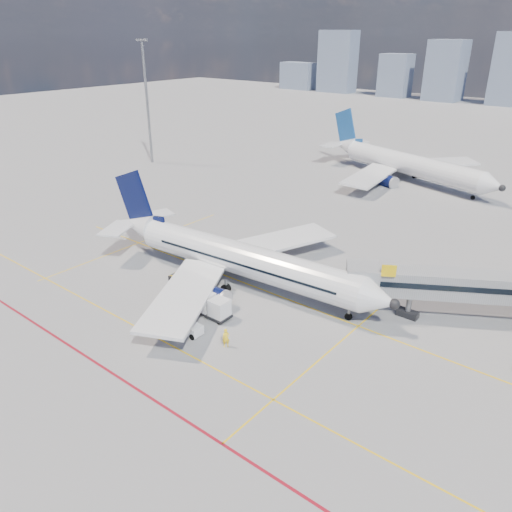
{
  "coord_description": "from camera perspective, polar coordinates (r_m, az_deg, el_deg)",
  "views": [
    {
      "loc": [
        32.72,
        -31.27,
        26.69
      ],
      "look_at": [
        0.99,
        7.88,
        4.0
      ],
      "focal_mm": 35.0,
      "sensor_mm": 36.0,
      "label": 1
    }
  ],
  "objects": [
    {
      "name": "ground",
      "position": [
        52.54,
        -6.3,
        -6.45
      ],
      "size": [
        420.0,
        420.0,
        0.0
      ],
      "primitive_type": "plane",
      "color": "gray",
      "rests_on": "ground"
    },
    {
      "name": "apron_markings",
      "position": [
        50.68,
        -9.91,
        -7.94
      ],
      "size": [
        90.0,
        35.12,
        0.01
      ],
      "color": "yellow",
      "rests_on": "ground"
    },
    {
      "name": "jet_bridge",
      "position": [
        54.15,
        25.39,
        -3.36
      ],
      "size": [
        23.55,
        15.78,
        6.3
      ],
      "color": "gray",
      "rests_on": "ground"
    },
    {
      "name": "main_aircraft",
      "position": [
        56.91,
        -2.55,
        -0.14
      ],
      "size": [
        38.4,
        33.43,
        11.2
      ],
      "rotation": [
        0.0,
        0.0,
        0.07
      ],
      "color": "silver",
      "rests_on": "ground"
    },
    {
      "name": "floodlight_mast_nw",
      "position": [
        113.77,
        -12.36,
        17.1
      ],
      "size": [
        3.2,
        0.61,
        25.45
      ],
      "color": "gray",
      "rests_on": "ground"
    },
    {
      "name": "cargo_dolly",
      "position": [
        51.21,
        -5.05,
        -5.67
      ],
      "size": [
        4.11,
        1.86,
        2.24
      ],
      "rotation": [
        0.0,
        0.0,
        0.01
      ],
      "color": "black",
      "rests_on": "ground"
    },
    {
      "name": "ramp_worker",
      "position": [
        46.61,
        -3.44,
        -9.34
      ],
      "size": [
        0.8,
        0.8,
        1.88
      ],
      "primitive_type": "imported",
      "rotation": [
        0.0,
        0.0,
        0.79
      ],
      "color": "yellow",
      "rests_on": "ground"
    },
    {
      "name": "baggage_tug",
      "position": [
        48.92,
        -7.67,
        -7.92
      ],
      "size": [
        2.5,
        1.53,
        1.72
      ],
      "rotation": [
        0.0,
        0.0,
        0.01
      ],
      "color": "silver",
      "rests_on": "ground"
    },
    {
      "name": "second_aircraft",
      "position": [
        103.35,
        16.57,
        10.12
      ],
      "size": [
        40.74,
        34.78,
        12.19
      ],
      "rotation": [
        0.0,
        0.0,
        -0.3
      ],
      "color": "silver",
      "rests_on": "ground"
    },
    {
      "name": "belt_loader",
      "position": [
        58.32,
        -8.2,
        -2.65
      ],
      "size": [
        5.3,
        1.61,
        2.14
      ],
      "rotation": [
        0.0,
        0.0,
        0.05
      ],
      "color": "black",
      "rests_on": "ground"
    }
  ]
}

